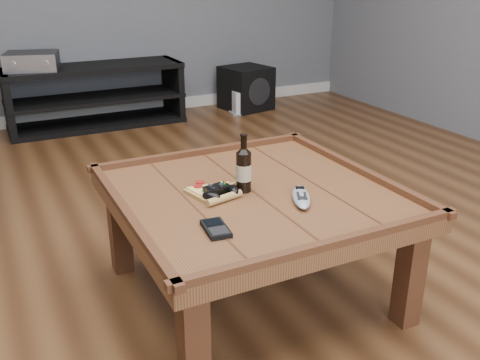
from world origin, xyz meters
name	(u,v)px	position (x,y,z in m)	size (l,w,h in m)	color
ground	(252,293)	(0.00, 0.00, 0.00)	(6.00, 6.00, 0.00)	#3F2412
baseboard	(92,113)	(0.00, 2.99, 0.05)	(5.00, 0.02, 0.10)	silver
coffee_table	(253,206)	(0.00, 0.00, 0.39)	(1.03, 1.03, 0.48)	#4F2C16
media_console	(96,96)	(0.00, 2.75, 0.25)	(1.40, 0.45, 0.50)	black
beer_bottle	(244,169)	(-0.03, 0.02, 0.54)	(0.06, 0.06, 0.22)	black
game_controller	(220,192)	(-0.13, 0.01, 0.47)	(0.16, 0.12, 0.04)	black
pizza_slice	(210,192)	(-0.16, 0.05, 0.46)	(0.22, 0.30, 0.03)	tan
smartphone	(216,228)	(-0.26, -0.23, 0.46)	(0.09, 0.14, 0.02)	black
remote_control	(301,197)	(0.11, -0.15, 0.47)	(0.15, 0.21, 0.03)	#9A9EA7
av_receiver	(32,61)	(-0.45, 2.75, 0.57)	(0.44, 0.40, 0.13)	black
subwoofer	(246,88)	(1.36, 2.70, 0.19)	(0.45, 0.45, 0.39)	black
game_console	(236,104)	(1.19, 2.57, 0.09)	(0.11, 0.17, 0.20)	gray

